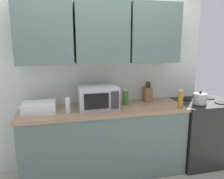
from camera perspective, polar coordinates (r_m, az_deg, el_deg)
wall_back_with_cabinets at (r=2.93m, az=-3.04°, el=9.25°), size 2.95×0.38×2.60m
counter_run at (r=2.98m, az=-1.95°, el=-12.98°), size 2.08×0.63×0.90m
stove_range at (r=3.51m, az=21.92°, el=-9.93°), size 0.76×0.64×0.91m
kettle at (r=3.15m, az=21.59°, el=-2.20°), size 0.17×0.17×0.18m
microwave at (r=2.77m, az=-3.61°, el=-2.03°), size 0.48×0.37×0.28m
dish_rack at (r=2.76m, az=-18.19°, el=-4.35°), size 0.38×0.30×0.12m
knife_block at (r=3.13m, az=9.05°, el=-1.15°), size 0.11×0.13×0.29m
bottle_green_oil at (r=2.94m, az=3.47°, el=-2.00°), size 0.07×0.07×0.21m
bottle_amber_vinegar at (r=2.92m, az=17.16°, el=-2.38°), size 0.06×0.06×0.23m
bottle_clear_tall at (r=2.65m, az=-11.27°, el=-4.01°), size 0.06×0.06×0.19m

